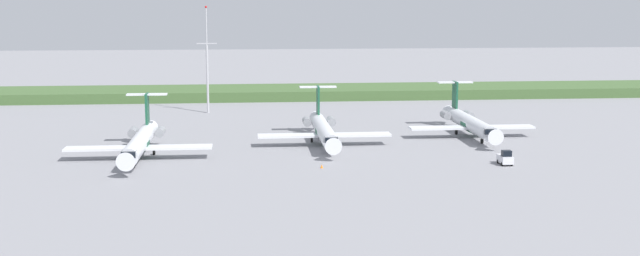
{
  "coord_description": "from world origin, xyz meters",
  "views": [
    {
      "loc": [
        -12.57,
        -121.83,
        24.71
      ],
      "look_at": [
        0.0,
        11.15,
        3.0
      ],
      "focal_mm": 44.34,
      "sensor_mm": 36.0,
      "label": 1
    }
  ],
  "objects_px": {
    "regional_jet_second": "(324,130)",
    "baggage_tug": "(505,158)",
    "antenna_mast": "(207,69)",
    "safety_cone_front_marker": "(322,166)",
    "regional_jet_third": "(469,122)",
    "regional_jet_nearest": "(140,142)"
  },
  "relations": [
    {
      "from": "regional_jet_nearest",
      "to": "baggage_tug",
      "type": "xyz_separation_m",
      "value": [
        55.84,
        -10.99,
        -1.53
      ]
    },
    {
      "from": "regional_jet_nearest",
      "to": "antenna_mast",
      "type": "height_order",
      "value": "antenna_mast"
    },
    {
      "from": "regional_jet_second",
      "to": "baggage_tug",
      "type": "distance_m",
      "value": 32.59
    },
    {
      "from": "regional_jet_third",
      "to": "baggage_tug",
      "type": "relative_size",
      "value": 9.69
    },
    {
      "from": "regional_jet_third",
      "to": "regional_jet_second",
      "type": "bearing_deg",
      "value": -168.25
    },
    {
      "from": "regional_jet_nearest",
      "to": "safety_cone_front_marker",
      "type": "height_order",
      "value": "regional_jet_nearest"
    },
    {
      "from": "regional_jet_third",
      "to": "safety_cone_front_marker",
      "type": "xyz_separation_m",
      "value": [
        -29.69,
        -25.5,
        -2.26
      ]
    },
    {
      "from": "regional_jet_nearest",
      "to": "antenna_mast",
      "type": "relative_size",
      "value": 1.32
    },
    {
      "from": "regional_jet_second",
      "to": "safety_cone_front_marker",
      "type": "xyz_separation_m",
      "value": [
        -2.22,
        -19.79,
        -2.26
      ]
    },
    {
      "from": "regional_jet_second",
      "to": "regional_jet_third",
      "type": "distance_m",
      "value": 28.05
    },
    {
      "from": "regional_jet_second",
      "to": "baggage_tug",
      "type": "xyz_separation_m",
      "value": [
        25.74,
        -19.93,
        -1.53
      ]
    },
    {
      "from": "regional_jet_nearest",
      "to": "baggage_tug",
      "type": "distance_m",
      "value": 56.93
    },
    {
      "from": "antenna_mast",
      "to": "safety_cone_front_marker",
      "type": "xyz_separation_m",
      "value": [
        19.42,
        -60.18,
        -9.45
      ]
    },
    {
      "from": "regional_jet_nearest",
      "to": "safety_cone_front_marker",
      "type": "bearing_deg",
      "value": -21.25
    },
    {
      "from": "baggage_tug",
      "to": "safety_cone_front_marker",
      "type": "xyz_separation_m",
      "value": [
        -27.96,
        0.14,
        -0.73
      ]
    },
    {
      "from": "antenna_mast",
      "to": "safety_cone_front_marker",
      "type": "height_order",
      "value": "antenna_mast"
    },
    {
      "from": "baggage_tug",
      "to": "safety_cone_front_marker",
      "type": "relative_size",
      "value": 5.82
    },
    {
      "from": "regional_jet_second",
      "to": "regional_jet_nearest",
      "type": "bearing_deg",
      "value": -163.45
    },
    {
      "from": "safety_cone_front_marker",
      "to": "regional_jet_nearest",
      "type": "bearing_deg",
      "value": 158.75
    },
    {
      "from": "antenna_mast",
      "to": "regional_jet_nearest",
      "type": "bearing_deg",
      "value": -99.73
    },
    {
      "from": "regional_jet_third",
      "to": "safety_cone_front_marker",
      "type": "bearing_deg",
      "value": -139.34
    },
    {
      "from": "baggage_tug",
      "to": "regional_jet_nearest",
      "type": "bearing_deg",
      "value": 168.87
    }
  ]
}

